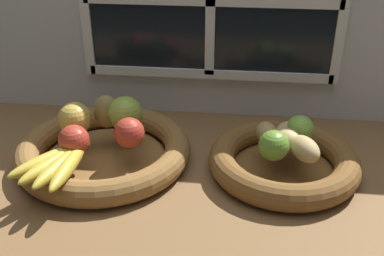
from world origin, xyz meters
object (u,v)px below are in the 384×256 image
Objects in this scene: fruit_bowl_left at (104,151)px; lime_near at (274,146)px; pear_brown at (107,112)px; potato_large at (286,139)px; fruit_bowl_right at (283,161)px; apple_red_front at (74,140)px; lime_far at (300,129)px; potato_oblong at (267,132)px; apple_green_back at (125,114)px; apple_golden_left at (75,119)px; chili_pepper at (294,147)px; banana_bunch_front at (58,163)px; potato_small at (304,149)px; potato_back at (294,131)px; apple_red_right at (129,133)px.

fruit_bowl_left is 6.14× the size of lime_near.
pear_brown is 1.12× the size of potato_large.
apple_red_front reaches higher than fruit_bowl_right.
lime_far reaches higher than fruit_bowl_right.
fruit_bowl_left is 36.83cm from potato_oblong.
apple_green_back is at bearing 52.10° from fruit_bowl_left.
apple_green_back is at bearing 16.82° from apple_golden_left.
apple_golden_left is 1.26× the size of lime_far.
potato_large is at bearing 142.06° from chili_pepper.
fruit_bowl_left is at bearing -175.15° from potato_oblong.
apple_green_back is 4.59cm from pear_brown.
lime_far is at bearing 12.95° from apple_red_front.
fruit_bowl_left is at bearing -174.41° from lime_far.
banana_bunch_front is at bearing 165.32° from chili_pepper.
fruit_bowl_right is 1.75× the size of banana_bunch_front.
potato_large is 1.19× the size of lime_far.
apple_green_back is 20.55cm from banana_bunch_front.
banana_bunch_front is (-5.26, -12.80, 4.56)cm from fruit_bowl_left.
apple_green_back reaches higher than potato_large.
potato_oblong is 0.54× the size of chili_pepper.
apple_green_back reaches higher than banana_bunch_front.
potato_small is (39.67, -8.82, -1.56)cm from apple_green_back.
pear_brown is 1.01× the size of potato_back.
lime_near is at bearing -123.69° from potato_large.
apple_green_back is 38.60cm from chili_pepper.
apple_red_right is at bearing 176.45° from lime_near.
apple_green_back is 1.20× the size of apple_red_right.
fruit_bowl_right is 41.73cm from pear_brown.
fruit_bowl_right is at bearing 142.06° from chili_pepper.
banana_bunch_front is (-1.30, -6.13, -1.76)cm from apple_red_front.
pear_brown is 0.42× the size of banana_bunch_front.
pear_brown reaches higher than apple_golden_left.
fruit_bowl_right is 5.50× the size of lime_far.
fruit_bowl_left is 4.94× the size of pear_brown.
lime_near is at bearing 3.33° from apple_red_front.
potato_oblong is at bearing 138.58° from potato_small.
potato_back is (49.18, 2.81, -1.71)cm from apple_golden_left.
fruit_bowl_right is at bearing 135.00° from potato_small.
potato_back is (47.74, 17.64, 0.55)cm from banana_bunch_front.
potato_back is (38.35, -0.46, -1.95)cm from apple_green_back.
apple_green_back is 1.13× the size of potato_large.
apple_red_right is 0.94× the size of potato_large.
fruit_bowl_left is 14.57cm from banana_bunch_front.
apple_golden_left reaches higher than potato_oblong.
potato_large is 5.33cm from potato_back.
chili_pepper is (1.92, -0.29, -1.51)cm from potato_large.
apple_green_back is 38.41cm from potato_back.
fruit_bowl_right is 4.11× the size of apple_green_back.
apple_red_right is 36.41cm from potato_back.
apple_red_right is at bearing -169.78° from lime_far.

